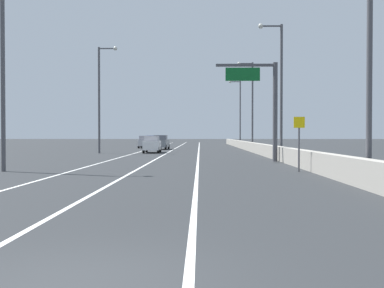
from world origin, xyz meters
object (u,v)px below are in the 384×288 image
object	(u,v)px
lamp_post_right_near	(364,24)
lamp_post_right_third	(251,100)
lamp_post_right_fourth	(239,109)
lamp_post_right_second	(279,82)
lamp_post_left_near	(7,51)
car_white_2	(152,144)
lamp_post_left_mid	(101,93)
speed_advisory_sign	(299,140)
overhead_sign_gantry	(265,99)
car_gray_3	(161,142)
car_silver_1	(145,142)
car_blue_0	(151,141)

from	to	relation	value
lamp_post_right_near	lamp_post_right_third	world-z (taller)	same
lamp_post_right_third	lamp_post_right_fourth	bearing A→B (deg)	89.45
lamp_post_right_second	lamp_post_right_third	distance (m)	21.23
lamp_post_left_near	car_white_2	distance (m)	27.94
lamp_post_right_near	lamp_post_left_mid	size ratio (longest dim) A/B	1.00
speed_advisory_sign	overhead_sign_gantry	bearing A→B (deg)	92.54
car_white_2	car_gray_3	xyz separation A→B (m)	(-0.03, 12.47, 0.03)
lamp_post_right_fourth	car_silver_1	bearing A→B (deg)	-141.92
lamp_post_left_near	car_gray_3	xyz separation A→B (m)	(5.19, 39.33, -5.62)
lamp_post_right_third	car_gray_3	world-z (taller)	lamp_post_right_third
speed_advisory_sign	lamp_post_right_near	size ratio (longest dim) A/B	0.26
lamp_post_right_second	lamp_post_left_near	size ratio (longest dim) A/B	1.00
car_silver_1	car_white_2	distance (m)	19.12
overhead_sign_gantry	car_blue_0	bearing A→B (deg)	106.91
lamp_post_right_second	car_white_2	world-z (taller)	lamp_post_right_second
car_white_2	speed_advisory_sign	bearing A→B (deg)	-68.10
lamp_post_left_mid	car_gray_3	world-z (taller)	lamp_post_left_mid
car_blue_0	car_white_2	distance (m)	27.02
lamp_post_right_third	car_blue_0	distance (m)	23.57
overhead_sign_gantry	car_silver_1	size ratio (longest dim) A/B	1.79
lamp_post_left_near	car_white_2	bearing A→B (deg)	79.00
overhead_sign_gantry	lamp_post_right_fourth	size ratio (longest dim) A/B	0.64
lamp_post_right_third	car_gray_3	bearing A→B (deg)	166.72
lamp_post_right_second	lamp_post_left_mid	size ratio (longest dim) A/B	1.00
lamp_post_right_fourth	car_blue_0	size ratio (longest dim) A/B	2.71
overhead_sign_gantry	lamp_post_right_third	distance (m)	26.56
speed_advisory_sign	lamp_post_right_fourth	world-z (taller)	lamp_post_right_fourth
lamp_post_right_fourth	car_white_2	bearing A→B (deg)	-111.73
lamp_post_left_mid	car_white_2	world-z (taller)	lamp_post_left_mid
car_gray_3	lamp_post_right_fourth	bearing A→B (deg)	56.15
lamp_post_left_mid	car_gray_3	size ratio (longest dim) A/B	2.41
car_blue_0	car_gray_3	world-z (taller)	car_gray_3
car_white_2	lamp_post_right_second	bearing A→B (deg)	-43.59
lamp_post_right_third	car_white_2	size ratio (longest dim) A/B	2.49
overhead_sign_gantry	lamp_post_left_near	size ratio (longest dim) A/B	0.64
car_silver_1	speed_advisory_sign	bearing A→B (deg)	-73.27
overhead_sign_gantry	speed_advisory_sign	distance (m)	10.43
lamp_post_right_near	lamp_post_right_second	bearing A→B (deg)	89.87
lamp_post_right_second	lamp_post_left_near	world-z (taller)	same
car_silver_1	lamp_post_right_third	bearing A→B (deg)	-31.67
overhead_sign_gantry	speed_advisory_sign	world-z (taller)	overhead_sign_gantry
lamp_post_right_fourth	lamp_post_left_near	distance (m)	60.30
lamp_post_right_fourth	car_gray_3	distance (m)	22.82
car_white_2	car_gray_3	world-z (taller)	car_gray_3
speed_advisory_sign	car_silver_1	bearing A→B (deg)	106.73
lamp_post_right_near	car_blue_0	world-z (taller)	lamp_post_right_near
speed_advisory_sign	lamp_post_right_third	size ratio (longest dim) A/B	0.26
speed_advisory_sign	car_blue_0	xyz separation A→B (m)	(-13.72, 53.68, -0.81)
lamp_post_right_near	lamp_post_right_second	distance (m)	21.23
speed_advisory_sign	lamp_post_right_near	world-z (taller)	lamp_post_right_near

